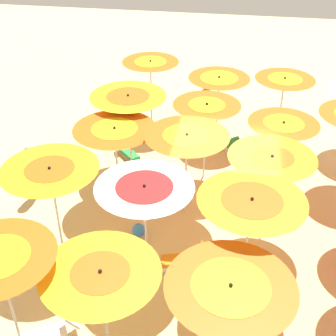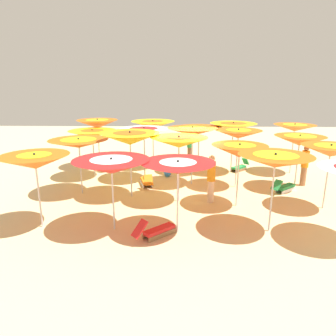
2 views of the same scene
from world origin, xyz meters
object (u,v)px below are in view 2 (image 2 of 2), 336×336
(beachgoer_1, at_px, (305,165))
(beach_umbrella_9, at_px, (331,151))
(beachgoer_2, at_px, (211,178))
(lounger_5, at_px, (102,166))
(beachgoer_0, at_px, (190,146))
(beach_umbrella_11, at_px, (144,132))
(beach_umbrella_15, at_px, (97,124))
(beach_umbrella_7, at_px, (179,142))
(beach_umbrella_1, at_px, (112,166))
(beach_umbrella_6, at_px, (130,138))
(lounger_3, at_px, (156,230))
(lounger_4, at_px, (284,187))
(beach_umbrella_10, at_px, (92,134))
(beach_umbrella_18, at_px, (233,126))
(beach_umbrella_12, at_px, (192,132))
(beach_umbrella_16, at_px, (153,125))
(lounger_0, at_px, (240,167))
(lounger_2, at_px, (146,181))
(beach_umbrella_17, at_px, (199,130))
(beach_umbrella_13, at_px, (238,134))
(beach_umbrella_19, at_px, (295,128))
(beach_ball, at_px, (167,173))
(beach_umbrella_14, at_px, (300,140))
(beach_umbrella_3, at_px, (275,161))
(beach_umbrella_0, at_px, (35,162))
(beach_umbrella_5, at_px, (79,143))
(beach_umbrella_8, at_px, (240,151))
(beach_umbrella_2, at_px, (178,168))

(beachgoer_1, bearing_deg, beach_umbrella_9, 39.24)
(beachgoer_2, bearing_deg, lounger_5, -174.65)
(beachgoer_0, bearing_deg, beach_umbrella_11, -82.67)
(beach_umbrella_9, xyz_separation_m, beach_umbrella_15, (9.17, -5.26, 0.22))
(beach_umbrella_7, height_order, beachgoer_2, beach_umbrella_7)
(beach_umbrella_1, height_order, lounger_5, beach_umbrella_1)
(beach_umbrella_1, bearing_deg, beach_umbrella_6, -92.60)
(lounger_3, distance_m, lounger_4, 6.33)
(beach_umbrella_10, relative_size, beach_umbrella_18, 0.91)
(beach_umbrella_12, relative_size, lounger_3, 2.05)
(lounger_5, bearing_deg, beach_umbrella_16, -105.81)
(lounger_0, height_order, lounger_2, lounger_2)
(beach_umbrella_18, bearing_deg, beach_umbrella_17, 0.59)
(beach_umbrella_11, xyz_separation_m, beach_umbrella_13, (-3.95, 0.96, 0.07))
(beach_umbrella_6, height_order, beach_umbrella_12, beach_umbrella_6)
(beach_umbrella_17, xyz_separation_m, lounger_0, (-2.12, -0.25, -1.90))
(beach_umbrella_10, distance_m, beach_umbrella_15, 1.77)
(beach_umbrella_19, relative_size, beach_ball, 7.03)
(beach_umbrella_13, xyz_separation_m, beach_umbrella_14, (-2.43, 0.18, -0.22))
(lounger_5, bearing_deg, beach_umbrella_7, -167.92)
(beach_umbrella_3, bearing_deg, lounger_5, -45.22)
(beach_umbrella_7, relative_size, lounger_3, 2.01)
(beach_umbrella_9, bearing_deg, lounger_4, -64.85)
(beach_umbrella_3, relative_size, beach_umbrella_11, 0.99)
(beach_umbrella_15, relative_size, lounger_2, 1.85)
(beachgoer_2, bearing_deg, beach_umbrella_3, -11.06)
(beach_umbrella_7, distance_m, lounger_2, 3.02)
(beach_umbrella_13, xyz_separation_m, beach_umbrella_17, (1.43, -2.28, -0.16))
(beach_umbrella_0, relative_size, beach_umbrella_5, 1.02)
(beach_umbrella_8, height_order, beachgoer_0, beach_umbrella_8)
(beach_umbrella_5, distance_m, beach_umbrella_12, 4.61)
(beach_umbrella_5, relative_size, lounger_3, 1.84)
(lounger_5, bearing_deg, beach_umbrella_8, -158.08)
(beach_umbrella_17, distance_m, lounger_4, 4.76)
(beach_umbrella_13, bearing_deg, beach_umbrella_11, -13.65)
(beach_umbrella_6, bearing_deg, beach_umbrella_12, -146.06)
(beach_umbrella_3, distance_m, beach_umbrella_6, 5.28)
(beach_umbrella_1, xyz_separation_m, beachgoer_2, (-3.11, -2.28, -1.03))
(beach_umbrella_11, height_order, beach_umbrella_17, beach_umbrella_11)
(lounger_5, relative_size, beach_ball, 3.37)
(beach_umbrella_2, relative_size, beach_umbrella_17, 0.95)
(beach_umbrella_11, xyz_separation_m, beach_umbrella_16, (-0.23, -2.19, 0.05))
(beach_umbrella_0, xyz_separation_m, beach_umbrella_7, (-4.18, -2.24, 0.18))
(beach_umbrella_8, bearing_deg, beach_umbrella_9, 176.80)
(beach_umbrella_13, relative_size, beach_umbrella_16, 1.01)
(beach_umbrella_9, height_order, beachgoer_2, beach_umbrella_9)
(beach_umbrella_16, distance_m, beach_umbrella_17, 2.45)
(beach_umbrella_7, distance_m, beachgoer_1, 5.86)
(beach_umbrella_14, distance_m, beach_umbrella_17, 4.58)
(beach_umbrella_19, relative_size, beachgoer_0, 1.51)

